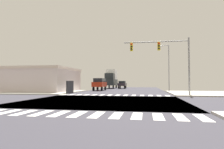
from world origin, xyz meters
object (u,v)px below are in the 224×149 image
object	(u,v)px
bank_building	(27,80)
box_truck_nearside_1	(111,78)
traffic_signal_mast	(163,53)
sedan_leading_1	(122,84)
suv_queued_1	(100,83)
street_lamp	(168,63)

from	to	relation	value
bank_building	box_truck_nearside_1	size ratio (longest dim) A/B	2.43
traffic_signal_mast	sedan_leading_1	xyz separation A→B (m)	(-7.81, 23.89, -4.07)
box_truck_nearside_1	sedan_leading_1	world-z (taller)	box_truck_nearside_1
traffic_signal_mast	suv_queued_1	bearing A→B (deg)	131.54
traffic_signal_mast	bank_building	distance (m)	23.12
bank_building	street_lamp	bearing A→B (deg)	16.85
traffic_signal_mast	bank_building	xyz separation A→B (m)	(-22.09, 6.01, -3.20)
street_lamp	box_truck_nearside_1	distance (m)	17.61
box_truck_nearside_1	bank_building	bearing A→B (deg)	59.51
sedan_leading_1	bank_building	bearing A→B (deg)	51.38
sedan_leading_1	box_truck_nearside_1	bearing A→B (deg)	-23.11
bank_building	suv_queued_1	bearing A→B (deg)	28.75
bank_building	sedan_leading_1	size ratio (longest dim) A/B	4.08
bank_building	box_truck_nearside_1	bearing A→B (deg)	59.51
street_lamp	bank_building	bearing A→B (deg)	-163.15
street_lamp	box_truck_nearside_1	world-z (taller)	street_lamp
traffic_signal_mast	street_lamp	bearing A→B (deg)	81.67
traffic_signal_mast	box_truck_nearside_1	xyz separation A→B (m)	(-10.81, 25.17, -2.63)
street_lamp	suv_queued_1	world-z (taller)	street_lamp
traffic_signal_mast	sedan_leading_1	bearing A→B (deg)	108.11
traffic_signal_mast	box_truck_nearside_1	distance (m)	27.52
box_truck_nearside_1	street_lamp	bearing A→B (deg)	137.05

